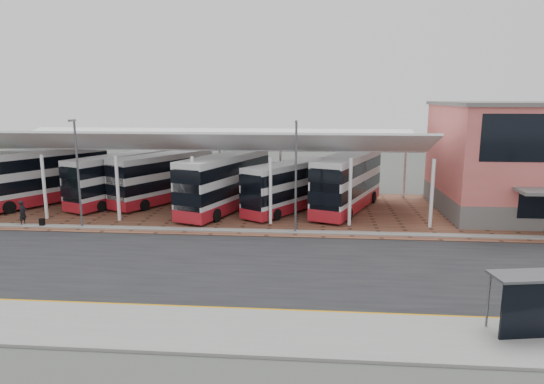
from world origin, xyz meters
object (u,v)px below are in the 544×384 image
object	(u,v)px
bus_4	(289,187)
pedestrian	(23,213)
bus_5	(348,183)
bus_2	(164,178)
bus_1	(119,179)
bus_3	(225,183)
bus_0	(42,177)
bus_shelter	(538,299)

from	to	relation	value
bus_4	pedestrian	xyz separation A→B (m)	(-19.90, -6.35, -1.13)
bus_5	bus_2	bearing A→B (deg)	-164.51
bus_1	pedestrian	xyz separation A→B (m)	(-4.30, -8.23, -1.27)
bus_1	bus_2	xyz separation A→B (m)	(3.93, 0.70, 0.02)
bus_3	bus_4	world-z (taller)	bus_3
bus_0	pedestrian	world-z (taller)	bus_0
bus_2	bus_5	size ratio (longest dim) A/B	0.91
bus_0	bus_4	distance (m)	22.42
bus_1	bus_3	distance (m)	10.41
bus_5	pedestrian	xyz separation A→B (m)	(-24.91, -7.21, -1.44)
bus_4	bus_shelter	world-z (taller)	bus_4
bus_shelter	bus_4	bearing A→B (deg)	107.87
bus_1	bus_3	bearing A→B (deg)	10.87
bus_3	bus_5	bearing A→B (deg)	26.18
bus_5	pedestrian	bearing A→B (deg)	-142.50
bus_3	pedestrian	world-z (taller)	bus_3
bus_4	bus_shelter	bearing A→B (deg)	-29.64
bus_2	pedestrian	xyz separation A→B (m)	(-8.22, -8.93, -1.29)
bus_2	bus_4	size ratio (longest dim) A/B	1.09
bus_5	bus_4	bearing A→B (deg)	-148.95
bus_0	bus_1	world-z (taller)	bus_0
bus_0	bus_3	world-z (taller)	bus_0
bus_3	bus_shelter	xyz separation A→B (m)	(16.57, -20.92, -0.76)
bus_3	pedestrian	bearing A→B (deg)	-137.37
bus_0	bus_5	bearing A→B (deg)	30.52
bus_0	bus_5	xyz separation A→B (m)	(27.41, -0.05, -0.08)
bus_0	bus_1	bearing A→B (deg)	38.76
bus_0	bus_2	bearing A→B (deg)	39.47
bus_3	bus_shelter	size ratio (longest dim) A/B	3.62
bus_1	bus_shelter	world-z (taller)	bus_1
pedestrian	bus_1	bearing A→B (deg)	-20.79
bus_2	bus_shelter	world-z (taller)	bus_2
bus_1	bus_4	xyz separation A→B (m)	(15.60, -1.88, -0.13)
bus_1	bus_4	world-z (taller)	bus_1
bus_3	bus_shelter	bearing A→B (deg)	-31.71
bus_4	bus_shelter	size ratio (longest dim) A/B	2.99
bus_0	bus_2	xyz separation A→B (m)	(10.72, 1.67, -0.23)
bus_3	bus_4	xyz separation A→B (m)	(5.42, 0.29, -0.30)
bus_1	pedestrian	distance (m)	9.37
bus_4	bus_5	size ratio (longest dim) A/B	0.83
bus_0	bus_shelter	world-z (taller)	bus_0
bus_2	bus_3	xyz separation A→B (m)	(6.26, -2.86, 0.15)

